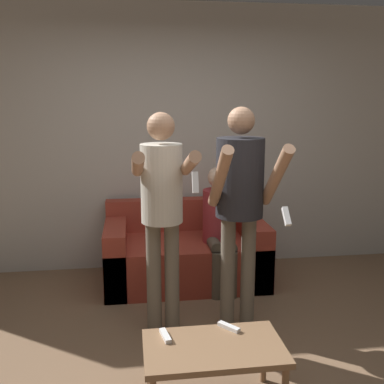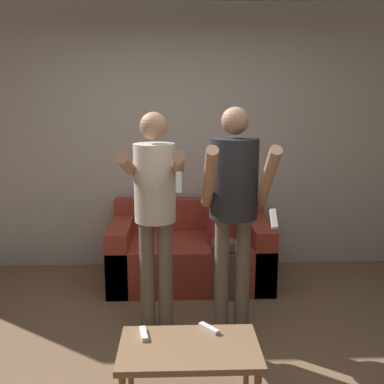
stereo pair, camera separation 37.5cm
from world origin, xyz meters
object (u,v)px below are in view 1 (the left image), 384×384
Objects in this scene: person_seated at (219,223)px; remote_near at (165,336)px; person_standing_right at (240,194)px; coffee_table at (214,353)px; remote_far at (229,327)px; couch at (185,254)px; person_standing_left at (162,202)px.

remote_near is at bearing -111.96° from person_seated.
person_standing_right is 2.14× the size of coffee_table.
coffee_table is (-0.36, -1.69, -0.28)m from person_seated.
person_seated is 1.44× the size of coffee_table.
person_standing_right is 0.99m from remote_far.
remote_near is at bearing -129.78° from person_standing_right.
person_standing_right reaches higher than coffee_table.
couch is 1.31m from person_standing_left.
person_standing_left reaches higher than remote_near.
remote_near is at bearing -93.39° from person_standing_left.
coffee_table is 5.18× the size of remote_near.
couch is at bearing 79.38° from remote_near.
person_standing_right is 1.49× the size of person_seated.
couch is 1.89m from coffee_table.
coffee_table is at bearing -24.66° from remote_near.
person_seated reaches higher than remote_near.
person_standing_right is at bearing -90.91° from person_seated.
remote_far reaches higher than coffee_table.
remote_near is (-0.62, -0.74, -0.67)m from person_standing_right.
person_standing_right is 12.39× the size of remote_far.
person_standing_left reaches higher than person_seated.
remote_far is at bearing -63.36° from person_standing_left.
coffee_table is 0.22m from remote_far.
remote_near is (-0.27, 0.12, 0.06)m from coffee_table.
person_standing_left is (-0.29, -1.02, 0.77)m from couch.
remote_far is (-0.23, -0.69, -0.67)m from person_standing_right.
remote_near is at bearing -172.83° from remote_far.
couch is 1.33× the size of person_seated.
person_seated is 1.70m from remote_near.
person_standing_right reaches higher than remote_far.
person_standing_right reaches higher than person_seated.
person_seated is 8.32× the size of remote_far.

